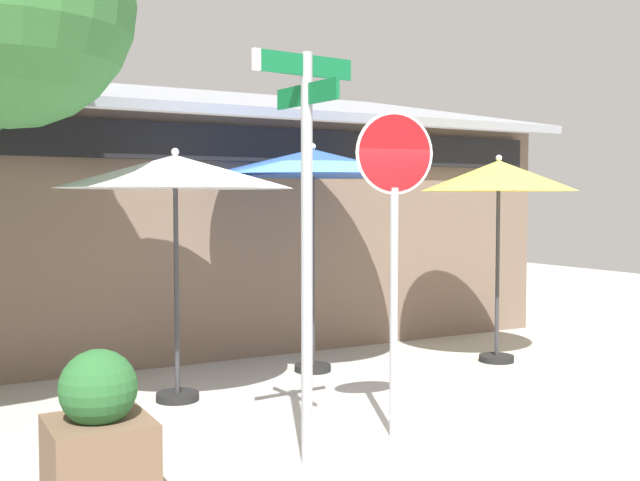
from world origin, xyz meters
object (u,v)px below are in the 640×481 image
object	(u,v)px
patio_umbrella_ivory_left	(175,174)
patio_umbrella_royal_blue_center	(313,164)
stop_sign	(394,215)
patio_umbrella_mustard_right	(499,178)
street_sign_post	(306,217)
sidewalk_planter	(99,432)

from	to	relation	value
patio_umbrella_ivory_left	patio_umbrella_royal_blue_center	xyz separation A→B (m)	(1.86, 0.51, 0.16)
stop_sign	patio_umbrella_mustard_right	size ratio (longest dim) A/B	1.07
patio_umbrella_mustard_right	patio_umbrella_royal_blue_center	bearing A→B (deg)	164.17
patio_umbrella_ivory_left	patio_umbrella_mustard_right	world-z (taller)	patio_umbrella_mustard_right
stop_sign	patio_umbrella_royal_blue_center	world-z (taller)	stop_sign
patio_umbrella_mustard_right	street_sign_post	bearing A→B (deg)	-151.21
stop_sign	sidewalk_planter	xyz separation A→B (m)	(-2.56, -0.13, -1.48)
street_sign_post	sidewalk_planter	bearing A→B (deg)	176.40
sidewalk_planter	patio_umbrella_mustard_right	bearing A→B (deg)	20.42
street_sign_post	patio_umbrella_royal_blue_center	size ratio (longest dim) A/B	1.17
patio_umbrella_mustard_right	sidewalk_planter	world-z (taller)	patio_umbrella_mustard_right
patio_umbrella_ivory_left	patio_umbrella_royal_blue_center	world-z (taller)	patio_umbrella_royal_blue_center
stop_sign	patio_umbrella_mustard_right	world-z (taller)	stop_sign
stop_sign	patio_umbrella_mustard_right	bearing A→B (deg)	33.24
street_sign_post	sidewalk_planter	xyz separation A→B (m)	(-1.58, 0.10, -1.47)
stop_sign	sidewalk_planter	bearing A→B (deg)	-176.98
patio_umbrella_mustard_right	stop_sign	bearing A→B (deg)	-146.76
stop_sign	patio_umbrella_mustard_right	xyz separation A→B (m)	(2.89, 1.90, 0.41)
street_sign_post	patio_umbrella_ivory_left	bearing A→B (deg)	97.35
sidewalk_planter	patio_umbrella_royal_blue_center	bearing A→B (deg)	40.56
patio_umbrella_mustard_right	patio_umbrella_ivory_left	bearing A→B (deg)	177.93
stop_sign	sidewalk_planter	size ratio (longest dim) A/B	2.73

